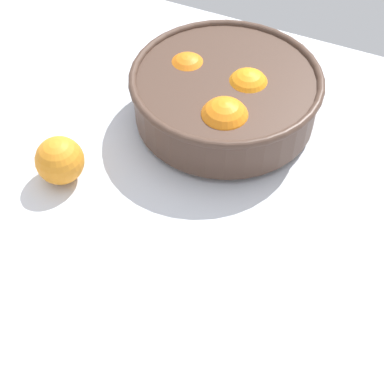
% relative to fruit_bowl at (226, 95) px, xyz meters
% --- Properties ---
extents(ground_plane, '(1.27, 0.85, 0.03)m').
position_rel_fruit_bowl_xyz_m(ground_plane, '(0.06, -0.16, -0.06)').
color(ground_plane, silver).
extents(fruit_bowl, '(0.29, 0.29, 0.10)m').
position_rel_fruit_bowl_xyz_m(fruit_bowl, '(0.00, 0.00, 0.00)').
color(fruit_bowl, '#473328').
rests_on(fruit_bowl, ground_plane).
extents(loose_orange_1, '(0.07, 0.07, 0.07)m').
position_rel_fruit_bowl_xyz_m(loose_orange_1, '(-0.16, -0.21, -0.01)').
color(loose_orange_1, orange).
rests_on(loose_orange_1, ground_plane).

